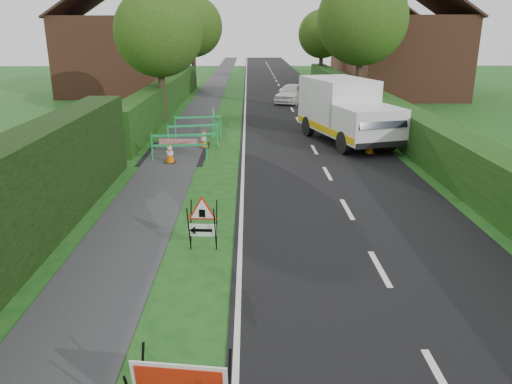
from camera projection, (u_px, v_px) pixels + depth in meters
name	position (u px, v px, depth m)	size (l,w,h in m)	color
ground	(258.00, 295.00, 9.14)	(120.00, 120.00, 0.00)	#174C15
road_surface	(279.00, 86.00, 42.43)	(6.00, 90.00, 0.02)	black
footpath	(215.00, 86.00, 42.35)	(2.00, 90.00, 0.02)	#2D2D30
hedge_west_far	(168.00, 110.00, 29.97)	(1.00, 24.00, 1.80)	#14380F
hedge_east	(384.00, 129.00, 24.44)	(1.20, 50.00, 1.50)	#14380F
house_west	(114.00, 54.00, 36.60)	(7.50, 7.40, 7.88)	brown
house_east_a	(407.00, 55.00, 35.00)	(7.50, 7.40, 7.88)	brown
house_east_b	(373.00, 48.00, 48.32)	(7.50, 7.40, 7.88)	brown
tree_nw	(159.00, 32.00, 24.78)	(4.40, 4.40, 6.70)	#2D2116
tree_ne	(362.00, 19.00, 28.53)	(5.20, 5.20, 7.79)	#2D2116
tree_fw	(192.00, 27.00, 39.88)	(4.80, 4.80, 7.24)	#2D2116
tree_fe	(322.00, 34.00, 44.03)	(4.20, 4.20, 6.33)	#2D2116
triangle_sign	(201.00, 219.00, 10.79)	(0.76, 0.76, 1.05)	black
works_van	(346.00, 110.00, 21.12)	(3.71, 6.14, 2.63)	silver
traffic_cone_0	(370.00, 144.00, 19.38)	(0.38, 0.38, 0.79)	black
traffic_cone_1	(368.00, 130.00, 22.12)	(0.38, 0.38, 0.79)	black
traffic_cone_2	(346.00, 122.00, 23.98)	(0.38, 0.38, 0.79)	black
traffic_cone_3	(170.00, 153.00, 18.03)	(0.38, 0.38, 0.79)	black
traffic_cone_4	(204.00, 138.00, 20.39)	(0.38, 0.38, 0.79)	black
ped_barrier_0	(179.00, 143.00, 18.43)	(2.08, 0.51, 1.00)	green
ped_barrier_1	(193.00, 133.00, 20.25)	(2.09, 0.76, 1.00)	green
ped_barrier_2	(198.00, 124.00, 22.21)	(2.09, 0.68, 1.00)	green
ped_barrier_3	(214.00, 119.00, 23.37)	(0.52, 2.08, 1.00)	green
redwhite_plank	(179.00, 153.00, 19.57)	(1.50, 0.04, 0.25)	red
hatchback_car	(291.00, 93.00, 32.81)	(1.48, 3.69, 1.26)	white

